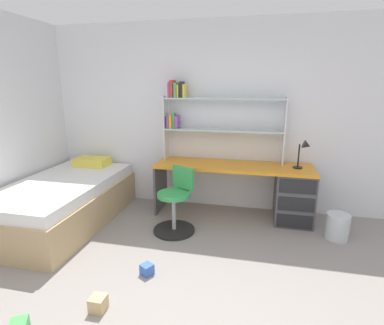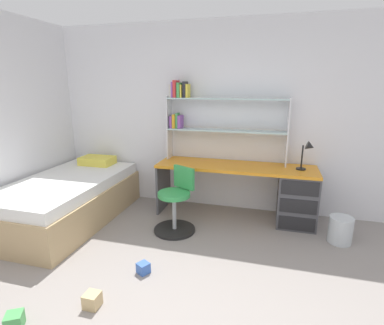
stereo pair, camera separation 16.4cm
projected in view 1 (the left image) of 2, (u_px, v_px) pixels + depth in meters
The scene contains 9 objects.
room_shell at pixel (83, 129), 3.18m from camera, with size 6.07×6.48×2.65m.
desk at pixel (275, 190), 3.99m from camera, with size 2.12×0.59×0.74m.
bookshelf_hutch at pixel (206, 113), 4.11m from camera, with size 1.67×0.22×1.11m.
desk_lamp at pixel (305, 150), 3.76m from camera, with size 0.20×0.17×0.38m.
swivel_chair at pixel (175, 207), 3.69m from camera, with size 0.52×0.52×0.80m.
bed_platform at pixel (64, 202), 3.92m from camera, with size 1.14×2.04×0.71m.
waste_bin at pixel (338, 226), 3.53m from camera, with size 0.27×0.27×0.31m, color silver.
toy_block_natural_0 at pixel (98, 304), 2.42m from camera, with size 0.12×0.12×0.12m, color tan.
toy_block_blue_2 at pixel (147, 269), 2.88m from camera, with size 0.11×0.11×0.11m, color #3860B7.
Camera 1 is at (0.51, -1.49, 1.79)m, focal length 27.78 mm.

